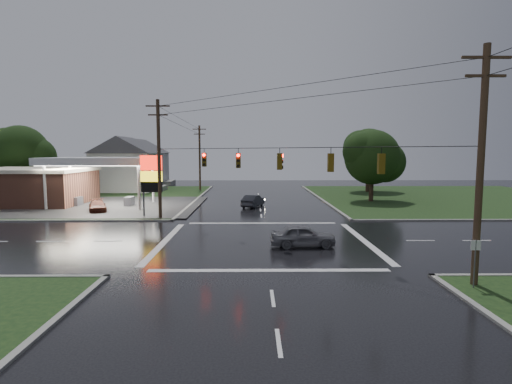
{
  "coord_description": "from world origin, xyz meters",
  "views": [
    {
      "loc": [
        -0.86,
        -27.53,
        6.24
      ],
      "look_at": [
        -0.58,
        4.56,
        3.0
      ],
      "focal_mm": 28.0,
      "sensor_mm": 36.0,
      "label": 1
    }
  ],
  "objects_px": {
    "tree_nw_behind": "(22,152)",
    "tree_ne_near": "(373,157)",
    "utility_pole_se": "(481,163)",
    "car_north": "(253,201)",
    "car_pump": "(98,206)",
    "house_near": "(126,163)",
    "pylon_sign": "(151,175)",
    "utility_pole_n": "(200,157)",
    "car_crossing": "(303,236)",
    "gas_station": "(43,183)",
    "house_far": "(141,162)",
    "tree_ne_far": "(369,152)",
    "utility_pole_nw": "(159,157)"
  },
  "relations": [
    {
      "from": "house_near",
      "to": "car_crossing",
      "type": "distance_m",
      "value": 44.5
    },
    {
      "from": "gas_station",
      "to": "car_pump",
      "type": "relative_size",
      "value": 6.4
    },
    {
      "from": "car_crossing",
      "to": "utility_pole_se",
      "type": "bearing_deg",
      "value": -140.24
    },
    {
      "from": "tree_nw_behind",
      "to": "tree_ne_near",
      "type": "distance_m",
      "value": 48.65
    },
    {
      "from": "utility_pole_n",
      "to": "car_crossing",
      "type": "relative_size",
      "value": 2.44
    },
    {
      "from": "tree_ne_far",
      "to": "car_north",
      "type": "xyz_separation_m",
      "value": [
        -17.95,
        -16.64,
        -5.49
      ]
    },
    {
      "from": "utility_pole_nw",
      "to": "utility_pole_n",
      "type": "relative_size",
      "value": 1.05
    },
    {
      "from": "gas_station",
      "to": "tree_ne_far",
      "type": "xyz_separation_m",
      "value": [
        42.83,
        14.29,
        3.63
      ]
    },
    {
      "from": "tree_ne_near",
      "to": "pylon_sign",
      "type": "bearing_deg",
      "value": -154.99
    },
    {
      "from": "utility_pole_se",
      "to": "tree_ne_far",
      "type": "xyz_separation_m",
      "value": [
        7.65,
        43.49,
        0.46
      ]
    },
    {
      "from": "tree_nw_behind",
      "to": "car_north",
      "type": "height_order",
      "value": "tree_nw_behind"
    },
    {
      "from": "house_far",
      "to": "tree_ne_far",
      "type": "distance_m",
      "value": 41.57
    },
    {
      "from": "utility_pole_se",
      "to": "car_crossing",
      "type": "height_order",
      "value": "utility_pole_se"
    },
    {
      "from": "tree_ne_far",
      "to": "car_crossing",
      "type": "relative_size",
      "value": 2.28
    },
    {
      "from": "gas_station",
      "to": "utility_pole_nw",
      "type": "bearing_deg",
      "value": -32.23
    },
    {
      "from": "gas_station",
      "to": "house_near",
      "type": "height_order",
      "value": "house_near"
    },
    {
      "from": "car_north",
      "to": "car_pump",
      "type": "height_order",
      "value": "car_north"
    },
    {
      "from": "car_north",
      "to": "car_crossing",
      "type": "bearing_deg",
      "value": 118.98
    },
    {
      "from": "car_crossing",
      "to": "gas_station",
      "type": "bearing_deg",
      "value": 50.58
    },
    {
      "from": "utility_pole_se",
      "to": "pylon_sign",
      "type": "bearing_deg",
      "value": 135.0
    },
    {
      "from": "gas_station",
      "to": "utility_pole_se",
      "type": "bearing_deg",
      "value": -39.7
    },
    {
      "from": "tree_ne_near",
      "to": "utility_pole_n",
      "type": "bearing_deg",
      "value": 145.9
    },
    {
      "from": "car_crossing",
      "to": "house_far",
      "type": "bearing_deg",
      "value": 23.97
    },
    {
      "from": "pylon_sign",
      "to": "car_north",
      "type": "relative_size",
      "value": 1.43
    },
    {
      "from": "car_pump",
      "to": "utility_pole_n",
      "type": "bearing_deg",
      "value": 49.42
    },
    {
      "from": "utility_pole_nw",
      "to": "car_north",
      "type": "relative_size",
      "value": 2.62
    },
    {
      "from": "utility_pole_se",
      "to": "car_pump",
      "type": "distance_m",
      "value": 35.87
    },
    {
      "from": "car_north",
      "to": "tree_ne_far",
      "type": "bearing_deg",
      "value": -117.92
    },
    {
      "from": "tree_nw_behind",
      "to": "tree_ne_near",
      "type": "bearing_deg",
      "value": -9.47
    },
    {
      "from": "utility_pole_se",
      "to": "car_pump",
      "type": "height_order",
      "value": "utility_pole_se"
    },
    {
      "from": "pylon_sign",
      "to": "house_near",
      "type": "bearing_deg",
      "value": 112.28
    },
    {
      "from": "utility_pole_se",
      "to": "house_near",
      "type": "xyz_separation_m",
      "value": [
        -30.45,
        45.5,
        -1.32
      ]
    },
    {
      "from": "utility_pole_n",
      "to": "tree_ne_far",
      "type": "height_order",
      "value": "utility_pole_n"
    },
    {
      "from": "utility_pole_se",
      "to": "tree_ne_near",
      "type": "relative_size",
      "value": 1.22
    },
    {
      "from": "utility_pole_n",
      "to": "car_crossing",
      "type": "xyz_separation_m",
      "value": [
        11.96,
        -39.67,
        -4.74
      ]
    },
    {
      "from": "tree_nw_behind",
      "to": "tree_ne_far",
      "type": "height_order",
      "value": "tree_nw_behind"
    },
    {
      "from": "pylon_sign",
      "to": "house_far",
      "type": "bearing_deg",
      "value": 106.98
    },
    {
      "from": "utility_pole_se",
      "to": "tree_ne_near",
      "type": "distance_m",
      "value": 31.83
    },
    {
      "from": "pylon_sign",
      "to": "tree_ne_far",
      "type": "distance_m",
      "value": 36.35
    },
    {
      "from": "car_pump",
      "to": "utility_pole_se",
      "type": "bearing_deg",
      "value": -64.45
    },
    {
      "from": "gas_station",
      "to": "pylon_sign",
      "type": "distance_m",
      "value": 17.81
    },
    {
      "from": "house_near",
      "to": "utility_pole_se",
      "type": "bearing_deg",
      "value": -56.21
    },
    {
      "from": "house_near",
      "to": "tree_nw_behind",
      "type": "xyz_separation_m",
      "value": [
        -12.89,
        -6.01,
        1.77
      ]
    },
    {
      "from": "utility_pole_se",
      "to": "house_far",
      "type": "height_order",
      "value": "utility_pole_se"
    },
    {
      "from": "utility_pole_se",
      "to": "house_far",
      "type": "bearing_deg",
      "value": 118.68
    },
    {
      "from": "utility_pole_se",
      "to": "tree_nw_behind",
      "type": "distance_m",
      "value": 58.64
    },
    {
      "from": "pylon_sign",
      "to": "utility_pole_se",
      "type": "xyz_separation_m",
      "value": [
        20.0,
        -20.0,
        1.71
      ]
    },
    {
      "from": "gas_station",
      "to": "car_crossing",
      "type": "height_order",
      "value": "gas_station"
    },
    {
      "from": "house_near",
      "to": "car_pump",
      "type": "distance_m",
      "value": 22.66
    },
    {
      "from": "tree_ne_near",
      "to": "utility_pole_se",
      "type": "bearing_deg",
      "value": -98.38
    }
  ]
}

